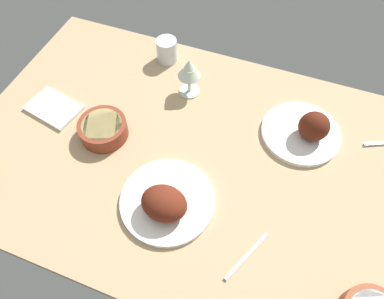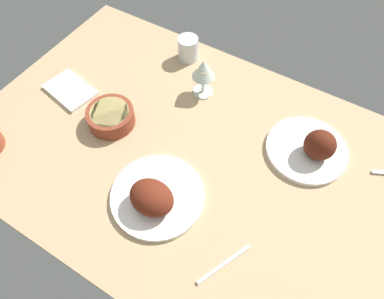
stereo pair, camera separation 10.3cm
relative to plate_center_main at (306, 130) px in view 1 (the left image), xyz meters
The scene contains 8 objects.
dining_table 36.08cm from the plate_center_main, 31.03° to the left, with size 140.00×90.00×4.00cm, color tan.
plate_center_main is the anchor object (origin of this frame).
plate_near_viewer 48.50cm from the plate_center_main, 50.52° to the left, with size 26.30×26.30×10.00cm.
bowl_pasta 62.63cm from the plate_center_main, 20.16° to the left, with size 14.92×14.92×5.49cm.
wine_glass 41.25cm from the plate_center_main, ahead, with size 7.60×7.60×14.00cm.
water_tumbler 56.33cm from the plate_center_main, 17.51° to the right, with size 7.44×7.44×8.61cm, color silver.
folded_napkin 81.84cm from the plate_center_main, 13.23° to the left, with size 17.07×11.49×1.20cm, color white.
fork_loose 43.42cm from the plate_center_main, 81.39° to the left, with size 16.19×0.90×0.80cm, color silver.
Camera 1 is at (-20.09, 53.00, 92.32)cm, focal length 32.24 mm.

